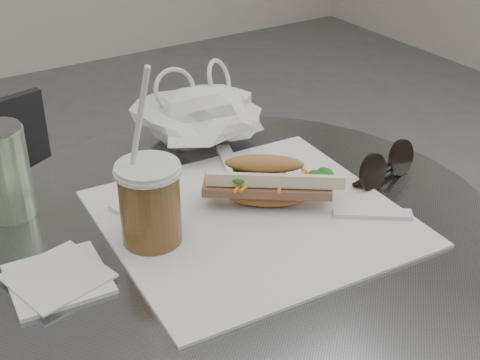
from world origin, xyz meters
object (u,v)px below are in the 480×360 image
banh_mi (266,182)px  sunglasses (385,167)px  iced_coffee (150,203)px  chair_far (39,270)px  drink_can (4,172)px

banh_mi → sunglasses: 0.20m
sunglasses → iced_coffee: bearing=163.9°
chair_far → drink_can: size_ratio=4.97×
iced_coffee → chair_far: bearing=92.3°
banh_mi → sunglasses: bearing=25.7°
chair_far → drink_can: bearing=61.8°
iced_coffee → sunglasses: bearing=-5.9°
chair_far → drink_can: (-0.11, -0.45, 0.50)m
banh_mi → drink_can: (-0.32, 0.18, 0.03)m
banh_mi → iced_coffee: size_ratio=0.92×
banh_mi → drink_can: drink_can is taller
banh_mi → iced_coffee: bearing=-145.5°
chair_far → iced_coffee: bearing=78.6°
drink_can → sunglasses: bearing=-22.3°
chair_far → iced_coffee: (0.03, -0.62, 0.50)m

